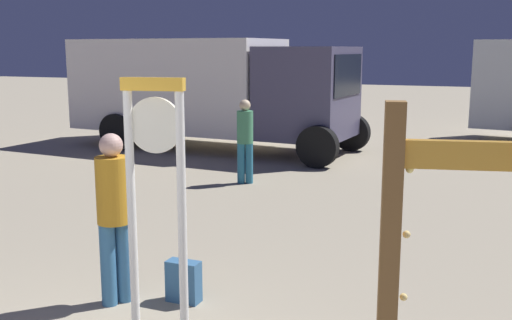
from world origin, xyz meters
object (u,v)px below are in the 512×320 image
person_near_clock (114,210)px  box_truck_near (207,87)px  backpack (184,282)px  standing_clock (156,188)px  arrow_sign (453,246)px  person_distant (245,137)px

person_near_clock → box_truck_near: box_truck_near is taller
person_near_clock → backpack: 1.00m
standing_clock → backpack: size_ratio=5.43×
backpack → box_truck_near: bearing=115.6°
person_near_clock → box_truck_near: 9.51m
standing_clock → arrow_sign: bearing=-21.4°
arrow_sign → box_truck_near: (-6.74, 10.46, 0.03)m
standing_clock → backpack: bearing=109.3°
arrow_sign → person_distant: arrow_sign is taller
person_distant → box_truck_near: (-2.51, 3.38, 0.66)m
standing_clock → arrow_sign: standing_clock is taller
arrow_sign → standing_clock: bearing=158.6°
box_truck_near → person_distant: bearing=-53.4°
standing_clock → person_near_clock: 1.30m
person_near_clock → backpack: person_near_clock is taller
standing_clock → box_truck_near: bearing=115.0°
person_distant → box_truck_near: 4.26m
person_near_clock → backpack: (0.60, 0.28, -0.75)m
standing_clock → person_near_clock: bearing=142.1°
person_near_clock → person_distant: (-0.99, 5.44, -0.07)m
standing_clock → box_truck_near: box_truck_near is taller
box_truck_near → arrow_sign: bearing=-57.2°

